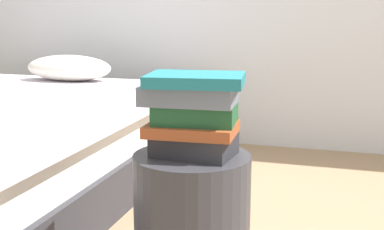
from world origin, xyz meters
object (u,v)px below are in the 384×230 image
(side_table, at_px, (192,230))
(book_charcoal, at_px, (195,145))
(book_forest, at_px, (196,113))
(book_rust, at_px, (192,129))
(book_slate, at_px, (189,95))
(book_teal, at_px, (196,80))

(side_table, distance_m, book_charcoal, 0.27)
(side_table, relative_size, book_forest, 2.02)
(book_forest, bearing_deg, book_rust, -120.05)
(side_table, height_order, book_slate, book_slate)
(book_rust, distance_m, book_slate, 0.10)
(book_rust, height_order, book_slate, book_slate)
(book_forest, height_order, book_teal, book_teal)
(book_charcoal, height_order, book_rust, book_rust)
(book_slate, xyz_separation_m, book_teal, (0.02, 0.01, 0.04))
(book_charcoal, distance_m, book_forest, 0.09)
(book_rust, bearing_deg, book_slate, -171.78)
(book_charcoal, bearing_deg, book_forest, 91.62)
(book_charcoal, bearing_deg, book_slate, -143.05)
(book_slate, bearing_deg, side_table, 31.53)
(side_table, xyz_separation_m, book_rust, (0.00, -0.00, 0.31))
(side_table, height_order, book_teal, book_teal)
(book_charcoal, distance_m, book_rust, 0.05)
(side_table, bearing_deg, book_charcoal, 28.07)
(book_charcoal, relative_size, book_slate, 0.85)
(book_forest, bearing_deg, book_charcoal, -99.22)
(side_table, relative_size, book_rust, 1.84)
(book_teal, bearing_deg, book_slate, -170.07)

